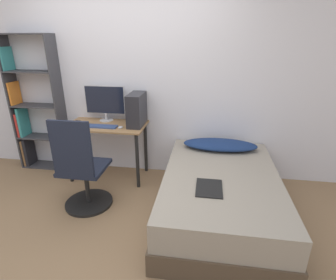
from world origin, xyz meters
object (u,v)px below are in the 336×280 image
object	(u,v)px
monitor	(105,102)
office_chair	(83,175)
bed	(220,195)
pc_tower	(137,109)
bookshelf	(33,112)
keyboard	(100,126)

from	to	relation	value
monitor	office_chair	bearing A→B (deg)	-87.10
office_chair	bed	size ratio (longest dim) A/B	0.59
bed	pc_tower	bearing A→B (deg)	146.98
bookshelf	monitor	size ratio (longest dim) A/B	3.40
bookshelf	pc_tower	bearing A→B (deg)	-3.56
office_chair	pc_tower	bearing A→B (deg)	62.29
bed	pc_tower	world-z (taller)	pc_tower
bookshelf	office_chair	xyz separation A→B (m)	(1.10, -0.88, -0.41)
bookshelf	office_chair	distance (m)	1.47
bookshelf	keyboard	distance (m)	1.11
bookshelf	bed	bearing A→B (deg)	-16.89
keyboard	monitor	bearing A→B (deg)	94.88
office_chair	keyboard	size ratio (longest dim) A/B	2.49
office_chair	bed	bearing A→B (deg)	3.83
bookshelf	pc_tower	world-z (taller)	bookshelf
bookshelf	bed	world-z (taller)	bookshelf
office_chair	bed	xyz separation A→B (m)	(1.47, 0.10, -0.17)
bed	pc_tower	distance (m)	1.44
bookshelf	keyboard	xyz separation A→B (m)	(1.08, -0.25, -0.07)
office_chair	pc_tower	size ratio (longest dim) A/B	2.65
bed	monitor	xyz separation A→B (m)	(-1.51, 0.80, 0.76)
keyboard	pc_tower	xyz separation A→B (m)	(0.43, 0.16, 0.19)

